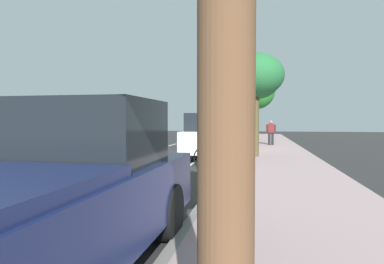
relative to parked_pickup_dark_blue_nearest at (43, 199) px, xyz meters
The scene contains 17 objects.
ground 15.01m from the parked_pickup_dark_blue_nearest, 91.70° to the left, with size 69.19×69.19×0.00m, color #2D2D2D.
sidewalk 15.27m from the parked_pickup_dark_blue_nearest, 79.10° to the left, with size 3.45×43.24×0.13m, color #AF9294.
curb_edge 15.04m from the parked_pickup_dark_blue_nearest, 85.87° to the left, with size 0.16×43.24×0.13m, color gray.
lane_stripe_centre 15.91m from the parked_pickup_dark_blue_nearest, 103.36° to the left, with size 0.14×44.20×0.01m.
lane_stripe_bike_edge 15.01m from the parked_pickup_dark_blue_nearest, 91.49° to the left, with size 0.12×43.24×0.01m, color white.
parked_pickup_dark_blue_nearest is the anchor object (origin of this frame).
parked_suv_white_second 12.15m from the parked_pickup_dark_blue_nearest, 90.56° to the left, with size 2.13×4.78×1.99m.
parked_sedan_red_mid 19.28m from the parked_pickup_dark_blue_nearest, 89.52° to the left, with size 1.94×4.45×1.52m.
parked_sedan_grey_far 25.49m from the parked_pickup_dark_blue_nearest, 89.87° to the left, with size 1.96×4.46×1.52m.
parked_sedan_black_farthest 32.40m from the parked_pickup_dark_blue_nearest, 90.19° to the left, with size 1.89×4.42×1.52m.
bicycle_at_curb 8.28m from the parked_pickup_dark_blue_nearest, 85.73° to the left, with size 1.49×1.03×0.79m.
cyclist_with_backpack 7.82m from the parked_pickup_dark_blue_nearest, 83.90° to the left, with size 0.55×0.54×1.72m.
street_tree_mid_block 12.46m from the parked_pickup_dark_blue_nearest, 80.73° to the left, with size 2.51×2.51×4.47m.
street_tree_far_end 23.81m from the parked_pickup_dark_blue_nearest, 85.22° to the left, with size 3.44×3.44×5.87m.
street_tree_corner 31.96m from the parked_pickup_dark_blue_nearest, 86.46° to the left, with size 3.56×3.56×6.45m.
pedestrian_on_phone 19.32m from the parked_pickup_dark_blue_nearest, 81.34° to the left, with size 0.62×0.27×1.55m.
fire_hydrant 15.74m from the parked_pickup_dark_blue_nearest, 84.49° to the left, with size 0.22×0.22×0.84m.
Camera 1 is at (2.57, -18.03, 1.70)m, focal length 31.90 mm.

